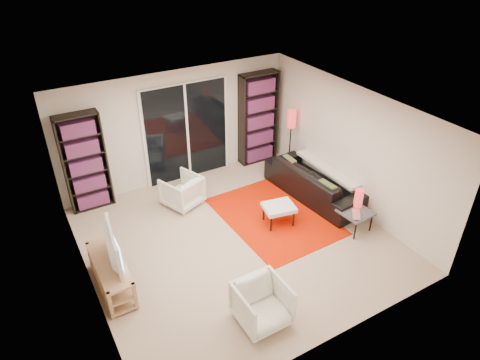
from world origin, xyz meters
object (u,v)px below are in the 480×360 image
Objects in this scene: bookshelf_left at (85,163)px; bookshelf_right at (258,118)px; armchair_front at (262,304)px; armchair_back at (182,191)px; floor_lamp at (291,125)px; side_table at (356,213)px; sofa at (315,182)px; ottoman at (279,208)px; tv_stand at (111,274)px.

bookshelf_right is (3.85, -0.00, 0.07)m from bookshelf_left.
bookshelf_left is 4.37m from armchair_front.
floor_lamp is at bearing 160.93° from armchair_back.
armchair_back reaches higher than side_table.
floor_lamp is (4.24, -0.72, 0.12)m from bookshelf_left.
sofa is 1.26m from side_table.
armchair_back is at bearing 135.92° from side_table.
armchair_front is (-0.20, -3.26, 0.01)m from armchair_back.
armchair_front is 4.50m from floor_lamp.
bookshelf_left is at bearing 108.13° from armchair_front.
bookshelf_right reaches higher than ottoman.
armchair_back is 3.26m from armchair_front.
floor_lamp reaches higher than tv_stand.
bookshelf_left reaches higher than side_table.
bookshelf_right is at bearing -0.00° from bookshelf_left.
ottoman is (2.86, -2.32, -0.63)m from bookshelf_left.
sofa is at bearing -84.21° from bookshelf_right.
bookshelf_left is 1.37× the size of floor_lamp.
bookshelf_right is 4.84m from armchair_front.
side_table is (2.39, -2.32, 0.05)m from armchair_back.
ottoman is 1.10× the size of side_table.
armchair_back reaches higher than tv_stand.
sofa is 1.25m from ottoman.
tv_stand is 2.41m from armchair_back.
bookshelf_right is 1.62× the size of tv_stand.
armchair_front is at bearing -121.21° from bookshelf_right.
armchair_front is at bearing -45.97° from tv_stand.
floor_lamp is at bearing 49.32° from ottoman.
armchair_front reaches higher than armchair_back.
floor_lamp is (0.39, -0.72, 0.04)m from bookshelf_right.
bookshelf_left is at bearing 141.42° from side_table.
side_table is (2.59, 0.94, 0.04)m from armchair_front.
floor_lamp reaches higher than armchair_front.
floor_lamp is at bearing 49.29° from armchair_front.
floor_lamp reaches higher than side_table.
bookshelf_left is 4.30m from floor_lamp.
sofa is 3.89× the size of side_table.
sofa is (4.32, 0.49, 0.06)m from tv_stand.
side_table is 0.41× the size of floor_lamp.
bookshelf_right is 2.54m from armchair_back.
ottoman and side_table have the same top height.
tv_stand is 4.89m from floor_lamp.
armchair_front is at bearing -160.12° from side_table.
side_table is 2.56m from floor_lamp.
bookshelf_left is 1.50× the size of tv_stand.
floor_lamp is (0.19, 1.18, 0.76)m from sofa.
bookshelf_right is 1.47× the size of floor_lamp.
bookshelf_right reaches higher than tv_stand.
bookshelf_right is 2.04m from sofa.
bookshelf_right is 0.82m from floor_lamp.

